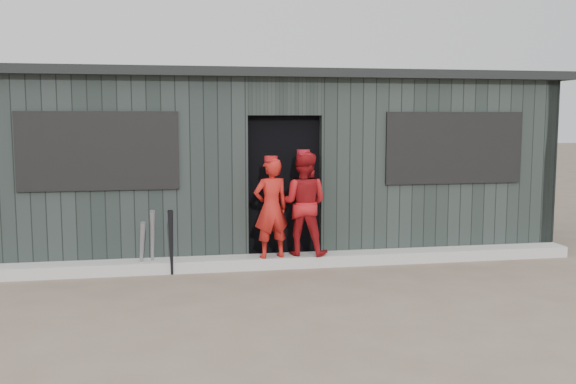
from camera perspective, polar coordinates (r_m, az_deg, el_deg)
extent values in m
plane|color=brown|center=(6.87, 2.77, -10.02)|extent=(80.00, 80.00, 0.00)
cube|color=#ABABA6|center=(8.58, -0.02, -6.14)|extent=(8.00, 0.36, 0.15)
cone|color=gray|center=(8.30, -11.97, -4.31)|extent=(0.10, 0.35, 0.83)
cone|color=gray|center=(8.29, -12.86, -4.84)|extent=(0.14, 0.27, 0.69)
cone|color=black|center=(8.12, -10.34, -4.48)|extent=(0.08, 0.22, 0.84)
imported|color=#AB1A15|center=(8.32, -1.51, -1.44)|extent=(0.53, 0.41, 1.31)
imported|color=#A21318|center=(8.51, 1.36, -1.02)|extent=(0.82, 0.73, 1.38)
imported|color=#B6B6B6|center=(9.08, -0.23, -1.43)|extent=(0.74, 0.53, 1.40)
cube|color=black|center=(10.05, -1.76, 2.22)|extent=(7.60, 2.70, 2.20)
cube|color=#272E2C|center=(8.57, -15.35, 1.57)|extent=(3.50, 0.20, 2.50)
cube|color=#29312E|center=(9.33, 13.38, 2.02)|extent=(3.50, 0.20, 2.50)
cube|color=#262E2B|center=(8.65, -0.37, 8.48)|extent=(1.00, 0.20, 0.50)
cube|color=#2B3330|center=(10.22, -23.95, 2.01)|extent=(0.20, 3.00, 2.50)
cube|color=#2A312F|center=(11.31, 18.18, 2.64)|extent=(0.20, 3.00, 2.50)
cube|color=#272E2B|center=(11.43, -2.83, 3.00)|extent=(8.00, 0.20, 2.50)
cube|color=black|center=(10.04, -1.79, 9.99)|extent=(8.30, 3.30, 0.12)
cube|color=black|center=(8.44, -16.49, 3.51)|extent=(2.00, 0.04, 1.00)
cube|color=black|center=(9.27, 14.58, 3.82)|extent=(2.00, 0.04, 1.00)
cube|color=black|center=(9.08, -3.00, 2.70)|extent=(0.23, 0.23, 0.99)
cube|color=black|center=(9.31, -0.71, 2.50)|extent=(0.22, 0.20, 0.76)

